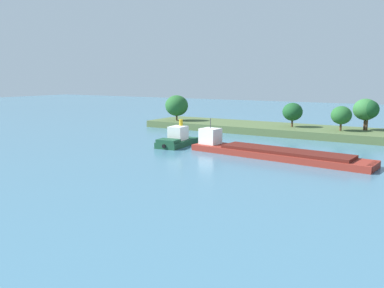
{
  "coord_description": "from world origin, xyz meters",
  "views": [
    {
      "loc": [
        41.64,
        -10.5,
        12.92
      ],
      "look_at": [
        4.92,
        49.32,
        1.2
      ],
      "focal_mm": 37.56,
      "sensor_mm": 36.0,
      "label": 1
    }
  ],
  "objects": [
    {
      "name": "cargo_barge",
      "position": [
        19.03,
        50.98,
        0.87
      ],
      "size": [
        30.69,
        8.44,
        5.63
      ],
      "color": "maroon",
      "rests_on": "ground"
    },
    {
      "name": "treeline_island",
      "position": [
        17.74,
        79.79,
        2.0
      ],
      "size": [
        83.61,
        14.76,
        8.4
      ],
      "color": "#4C6038",
      "rests_on": "ground"
    },
    {
      "name": "tugboat",
      "position": [
        -0.24,
        52.23,
        1.23
      ],
      "size": [
        5.04,
        10.27,
        4.89
      ],
      "color": "#19472D",
      "rests_on": "ground"
    }
  ]
}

